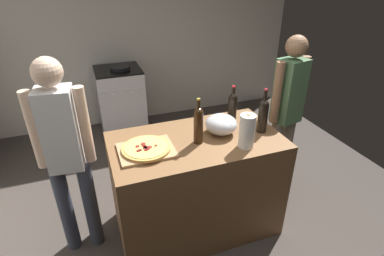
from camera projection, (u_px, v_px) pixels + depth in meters
The scene contains 13 objects.
ground_plane at pixel (169, 169), 3.55m from camera, with size 4.68×3.51×0.02m, color #3F3833.
kitchen_wall_rear at pixel (135, 30), 4.17m from camera, with size 4.68×0.10×2.60m, color #BCB7AD.
counter at pixel (196, 185), 2.58m from camera, with size 1.34×0.74×0.89m, color brown.
cutting_board at pixel (146, 150), 2.21m from camera, with size 0.40×0.32×0.02m, color tan.
pizza at pixel (146, 148), 2.20m from camera, with size 0.36×0.36×0.03m.
mixing_bowl at pixel (221, 124), 2.42m from camera, with size 0.26×0.26×0.16m.
paper_towel_roll at pixel (247, 131), 2.22m from camera, with size 0.12×0.12×0.26m.
wine_bottle_green at pixel (232, 106), 2.59m from camera, with size 0.08×0.08×0.32m.
wine_bottle_dark at pixel (198, 124), 2.26m from camera, with size 0.07×0.07×0.36m.
wine_bottle_amber at pixel (263, 114), 2.41m from camera, with size 0.08×0.08×0.37m.
stove at pixel (121, 101), 4.14m from camera, with size 0.59×0.60×0.95m.
person_in_stripes at pixel (65, 151), 2.16m from camera, with size 0.40×0.23×1.61m.
person_in_red at pixel (287, 108), 2.84m from camera, with size 0.39×0.25×1.58m.
Camera 1 is at (-0.75, -1.35, 2.10)m, focal length 28.51 mm.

